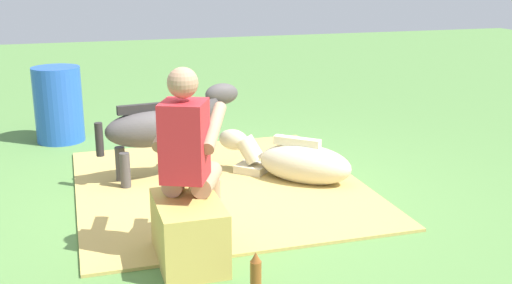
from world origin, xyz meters
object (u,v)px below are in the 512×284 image
object	(u,v)px
hay_bale	(189,232)
pony_standing	(161,127)
soda_bottle	(256,274)
pony_lying	(295,162)
water_barrel	(58,105)
person_seated	(189,153)

from	to	relation	value
hay_bale	pony_standing	bearing A→B (deg)	-2.70
soda_bottle	pony_lying	bearing A→B (deg)	-26.68
pony_lying	hay_bale	bearing A→B (deg)	136.84
hay_bale	pony_lying	bearing A→B (deg)	-43.16
pony_lying	water_barrel	distance (m)	2.93
person_seated	pony_standing	world-z (taller)	person_seated
water_barrel	soda_bottle	bearing A→B (deg)	-163.96
person_seated	soda_bottle	world-z (taller)	person_seated
pony_standing	water_barrel	bearing A→B (deg)	28.22
pony_standing	pony_lying	distance (m)	1.26
hay_bale	soda_bottle	size ratio (longest dim) A/B	2.36
pony_lying	soda_bottle	xyz separation A→B (m)	(-1.87, 0.94, -0.05)
water_barrel	person_seated	bearing A→B (deg)	-164.87
person_seated	pony_standing	distance (m)	1.55
pony_lying	soda_bottle	world-z (taller)	pony_lying
pony_standing	soda_bottle	world-z (taller)	pony_standing
pony_standing	pony_lying	xyz separation A→B (m)	(-0.37, -1.16, -0.32)
person_seated	water_barrel	xyz separation A→B (m)	(3.23, 0.87, -0.30)
pony_lying	soda_bottle	distance (m)	2.09
person_seated	pony_lying	world-z (taller)	person_seated
pony_standing	soda_bottle	distance (m)	2.28
pony_standing	hay_bale	bearing A→B (deg)	177.30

